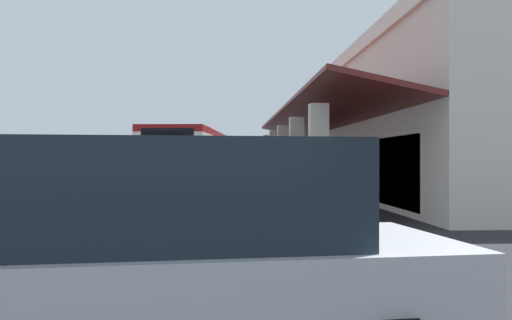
{
  "coord_description": "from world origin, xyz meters",
  "views": [
    {
      "loc": [
        26.04,
        1.23,
        1.82
      ],
      "look_at": [
        4.64,
        2.3,
        1.79
      ],
      "focal_mm": 39.22,
      "sensor_mm": 36.0,
      "label": 1
    }
  ],
  "objects": [
    {
      "name": "parked_suv_charcoal",
      "position": [
        -4.25,
        -7.15,
        1.02
      ],
      "size": [
        4.82,
        2.25,
        1.97
      ],
      "color": "#232328",
      "rests_on": "ground"
    },
    {
      "name": "ground",
      "position": [
        0.0,
        8.0,
        0.0
      ],
      "size": [
        120.0,
        120.0,
        0.0
      ],
      "primitive_type": "plane",
      "color": "#262628"
    },
    {
      "name": "potted_palm",
      "position": [
        2.01,
        3.88,
        0.65
      ],
      "size": [
        1.81,
        1.83,
        2.7
      ],
      "color": "brown",
      "rests_on": "ground"
    },
    {
      "name": "transit_bus",
      "position": [
        0.15,
        -0.49,
        1.85
      ],
      "size": [
        11.39,
        3.51,
        3.34
      ],
      "color": "maroon",
      "rests_on": "ground"
    },
    {
      "name": "curb_strip",
      "position": [
        -1.44,
        2.32,
        0.06
      ],
      "size": [
        32.38,
        0.5,
        0.12
      ],
      "primitive_type": "cube",
      "color": "#9E998E",
      "rests_on": "ground"
    },
    {
      "name": "plaza_building",
      "position": [
        -1.44,
        11.94,
        3.48
      ],
      "size": [
        27.28,
        13.64,
        6.95
      ],
      "color": "beige",
      "rests_on": "ground"
    },
    {
      "name": "parked_suv_silver",
      "position": [
        21.62,
        0.6,
        1.02
      ],
      "size": [
        3.08,
        5.0,
        1.97
      ],
      "color": "#B2B5BA",
      "rests_on": "ground"
    },
    {
      "name": "pedestrian",
      "position": [
        9.63,
        -0.81,
        1.02
      ],
      "size": [
        0.7,
        0.38,
        1.79
      ],
      "color": "navy",
      "rests_on": "ground"
    }
  ]
}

